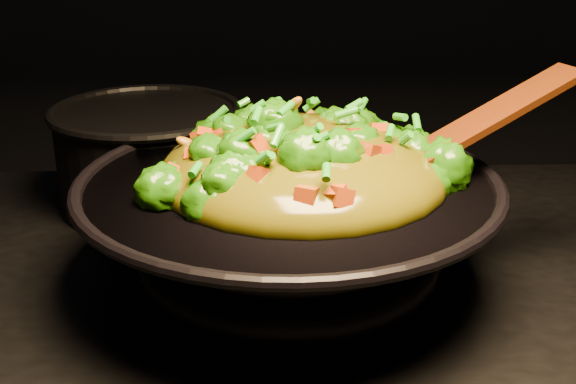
{
  "coord_description": "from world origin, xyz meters",
  "views": [
    {
      "loc": [
        0.05,
        -0.57,
        1.27
      ],
      "look_at": [
        0.08,
        0.11,
        1.0
      ],
      "focal_mm": 45.0,
      "sensor_mm": 36.0,
      "label": 1
    }
  ],
  "objects": [
    {
      "name": "wok",
      "position": [
        0.08,
        0.1,
        0.96
      ],
      "size": [
        0.51,
        0.51,
        0.11
      ],
      "primitive_type": null,
      "rotation": [
        0.0,
        0.0,
        -0.28
      ],
      "color": "black",
      "rests_on": "stovetop"
    },
    {
      "name": "stir_fry",
      "position": [
        0.09,
        0.11,
        1.06
      ],
      "size": [
        0.31,
        0.31,
        0.1
      ],
      "primitive_type": null,
      "rotation": [
        0.0,
        0.0,
        0.06
      ],
      "color": "#216207",
      "rests_on": "wok"
    },
    {
      "name": "spatula",
      "position": [
        0.25,
        0.1,
        1.06
      ],
      "size": [
        0.26,
        0.13,
        0.11
      ],
      "primitive_type": "cube",
      "rotation": [
        0.0,
        -0.38,
        0.35
      ],
      "color": "#351203",
      "rests_on": "wok"
    },
    {
      "name": "back_pot",
      "position": [
        -0.09,
        0.32,
        0.97
      ],
      "size": [
        0.28,
        0.28,
        0.13
      ],
      "primitive_type": "cylinder",
      "rotation": [
        0.0,
        0.0,
        0.23
      ],
      "color": "black",
      "rests_on": "stovetop"
    }
  ]
}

